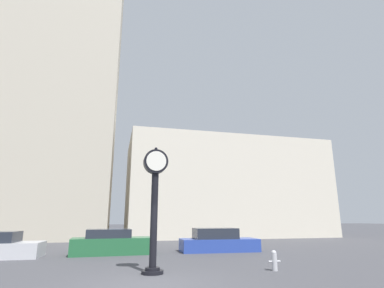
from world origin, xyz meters
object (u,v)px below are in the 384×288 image
object	(u,v)px
car_green	(111,243)
fire_hydrant_near	(274,260)
car_blue	(218,242)
street_clock	(155,195)

from	to	relation	value
car_green	fire_hydrant_near	distance (m)	9.28
car_blue	fire_hydrant_near	distance (m)	7.02
street_clock	car_blue	bearing A→B (deg)	54.22
car_green	fire_hydrant_near	size ratio (longest dim) A/B	5.96
street_clock	car_green	world-z (taller)	street_clock
car_green	car_blue	bearing A→B (deg)	-2.32
car_blue	street_clock	bearing A→B (deg)	-123.11
street_clock	car_blue	xyz separation A→B (m)	(4.72, 6.54, -2.23)
street_clock	car_green	xyz separation A→B (m)	(-1.51, 6.53, -2.22)
street_clock	car_green	size ratio (longest dim) A/B	1.05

